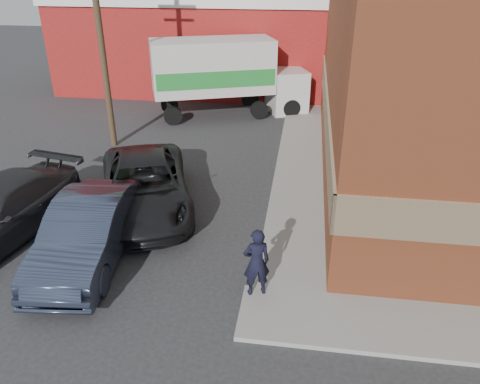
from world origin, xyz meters
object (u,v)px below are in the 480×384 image
at_px(utility_pole, 100,32).
at_px(box_truck, 227,72).
at_px(warehouse, 200,39).
at_px(suv_a, 145,185).
at_px(man, 256,262).
at_px(sedan, 87,232).

bearing_deg(utility_pole, box_truck, 50.16).
xyz_separation_m(warehouse, box_truck, (2.70, -5.97, -0.61)).
bearing_deg(suv_a, warehouse, 76.48).
distance_m(utility_pole, man, 12.36).
relative_size(utility_pole, man, 5.08).
bearing_deg(warehouse, sedan, -86.54).
height_order(man, suv_a, man).
relative_size(warehouse, box_truck, 2.03).
height_order(utility_pole, man, utility_pole).
xyz_separation_m(man, sedan, (-4.63, 0.95, -0.16)).
bearing_deg(warehouse, utility_pole, -97.77).
bearing_deg(sedan, utility_pole, 101.97).
distance_m(warehouse, utility_pole, 11.27).
xyz_separation_m(warehouse, man, (5.80, -20.25, -1.81)).
relative_size(utility_pole, suv_a, 1.50).
xyz_separation_m(man, box_truck, (-3.10, 14.28, 1.19)).
distance_m(suv_a, box_truck, 10.49).
height_order(suv_a, box_truck, box_truck).
height_order(utility_pole, sedan, utility_pole).
bearing_deg(warehouse, man, -74.02).
bearing_deg(utility_pole, suv_a, -58.66).
distance_m(man, sedan, 4.73).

